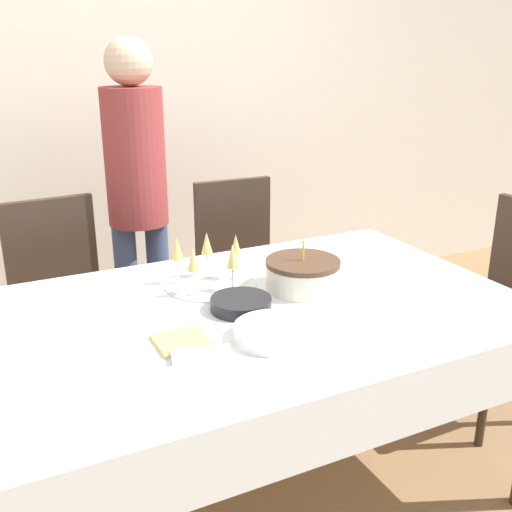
# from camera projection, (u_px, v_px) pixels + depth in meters

# --- Properties ---
(ground_plane) EXTENTS (12.00, 12.00, 0.00)m
(ground_plane) POSITION_uv_depth(u_px,v_px,m) (237.00, 494.00, 2.25)
(ground_plane) COLOR #93704C
(wall_back) EXTENTS (8.00, 0.05, 2.70)m
(wall_back) POSITION_uv_depth(u_px,v_px,m) (102.00, 92.00, 3.28)
(wall_back) COLOR silver
(wall_back) RESTS_ON ground_plane
(dining_table) EXTENTS (1.96, 1.15, 0.75)m
(dining_table) POSITION_uv_depth(u_px,v_px,m) (235.00, 338.00, 2.03)
(dining_table) COLOR white
(dining_table) RESTS_ON ground_plane
(dining_chair_far_left) EXTENTS (0.44, 0.44, 0.96)m
(dining_chair_far_left) POSITION_uv_depth(u_px,v_px,m) (61.00, 299.00, 2.64)
(dining_chair_far_left) COLOR #38281E
(dining_chair_far_left) RESTS_ON ground_plane
(dining_chair_far_right) EXTENTS (0.44, 0.44, 0.96)m
(dining_chair_far_right) POSITION_uv_depth(u_px,v_px,m) (242.00, 269.00, 3.01)
(dining_chair_far_right) COLOR #38281E
(dining_chair_far_right) RESTS_ON ground_plane
(dining_chair_right_end) EXTENTS (0.42, 0.42, 0.96)m
(dining_chair_right_end) POSITION_uv_depth(u_px,v_px,m) (507.00, 302.00, 2.61)
(dining_chair_right_end) COLOR #38281E
(dining_chair_right_end) RESTS_ON ground_plane
(birthday_cake) EXTENTS (0.27, 0.27, 0.18)m
(birthday_cake) POSITION_uv_depth(u_px,v_px,m) (303.00, 274.00, 2.16)
(birthday_cake) COLOR silver
(birthday_cake) RESTS_ON dining_table
(champagne_tray) EXTENTS (0.34, 0.34, 0.18)m
(champagne_tray) POSITION_uv_depth(u_px,v_px,m) (210.00, 266.00, 2.19)
(champagne_tray) COLOR silver
(champagne_tray) RESTS_ON dining_table
(plate_stack_main) EXTENTS (0.25, 0.25, 0.04)m
(plate_stack_main) POSITION_uv_depth(u_px,v_px,m) (274.00, 332.00, 1.80)
(plate_stack_main) COLOR white
(plate_stack_main) RESTS_ON dining_table
(plate_stack_dessert) EXTENTS (0.21, 0.21, 0.04)m
(plate_stack_dessert) POSITION_uv_depth(u_px,v_px,m) (241.00, 304.00, 2.00)
(plate_stack_dessert) COLOR black
(plate_stack_dessert) RESTS_ON dining_table
(cake_knife) EXTENTS (0.28, 0.14, 0.00)m
(cake_knife) POSITION_uv_depth(u_px,v_px,m) (348.00, 304.00, 2.04)
(cake_knife) COLOR silver
(cake_knife) RESTS_ON dining_table
(fork_pile) EXTENTS (0.18, 0.10, 0.02)m
(fork_pile) POSITION_uv_depth(u_px,v_px,m) (201.00, 355.00, 1.69)
(fork_pile) COLOR silver
(fork_pile) RESTS_ON dining_table
(napkin_pile) EXTENTS (0.15, 0.15, 0.01)m
(napkin_pile) POSITION_uv_depth(u_px,v_px,m) (181.00, 341.00, 1.78)
(napkin_pile) COLOR #E0D166
(napkin_pile) RESTS_ON dining_table
(person_standing) EXTENTS (0.28, 0.28, 1.63)m
(person_standing) POSITION_uv_depth(u_px,v_px,m) (137.00, 183.00, 2.79)
(person_standing) COLOR #3F4C72
(person_standing) RESTS_ON ground_plane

